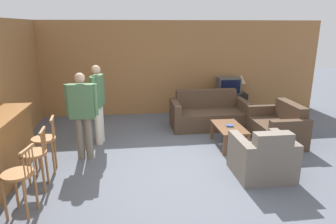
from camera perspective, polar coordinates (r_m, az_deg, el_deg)
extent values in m
plane|color=#565B66|center=(5.35, 2.42, -11.15)|extent=(24.00, 24.00, 0.00)
cube|color=#9E6B3D|center=(8.50, -1.75, 8.32)|extent=(9.40, 0.08, 2.60)
cube|color=#9E6B3D|center=(6.61, -29.02, 4.07)|extent=(0.08, 8.70, 2.60)
cylinder|color=#996638|center=(4.40, -26.74, -10.51)|extent=(0.46, 0.46, 0.04)
cylinder|color=#996638|center=(4.71, -26.95, -13.02)|extent=(0.04, 0.04, 0.58)
cylinder|color=#996638|center=(4.51, -28.69, -14.64)|extent=(0.04, 0.04, 0.58)
cylinder|color=#996638|center=(4.59, -23.84, -13.43)|extent=(0.04, 0.04, 0.58)
cylinder|color=#996638|center=(4.38, -25.46, -15.13)|extent=(0.04, 0.04, 0.58)
cylinder|color=#996638|center=(4.35, -24.32, -7.98)|extent=(0.02, 0.02, 0.31)
cylinder|color=#996638|center=(4.29, -24.79, -8.39)|extent=(0.02, 0.02, 0.31)
cylinder|color=#996638|center=(4.22, -25.27, -8.82)|extent=(0.02, 0.02, 0.31)
cylinder|color=#996638|center=(4.16, -25.77, -9.26)|extent=(0.02, 0.02, 0.31)
cube|color=#996638|center=(4.19, -25.30, -6.48)|extent=(0.09, 0.34, 0.04)
cylinder|color=#996638|center=(4.98, -24.33, -7.18)|extent=(0.42, 0.42, 0.04)
cylinder|color=#996638|center=(5.26, -25.10, -9.75)|extent=(0.04, 0.04, 0.58)
cylinder|color=#996638|center=(5.01, -25.83, -11.10)|extent=(0.04, 0.04, 0.58)
cylinder|color=#996638|center=(5.19, -22.09, -9.70)|extent=(0.04, 0.04, 0.58)
cylinder|color=#996638|center=(4.95, -22.67, -11.08)|extent=(0.04, 0.04, 0.58)
cylinder|color=#996638|center=(4.99, -22.37, -4.73)|extent=(0.02, 0.02, 0.31)
cylinder|color=#996638|center=(4.91, -22.54, -5.06)|extent=(0.02, 0.02, 0.31)
cylinder|color=#996638|center=(4.84, -22.72, -5.39)|extent=(0.02, 0.02, 0.31)
cylinder|color=#996638|center=(4.77, -22.90, -5.73)|extent=(0.02, 0.02, 0.31)
cube|color=#996638|center=(4.82, -22.84, -3.33)|extent=(0.06, 0.34, 0.04)
cylinder|color=#996638|center=(5.51, -22.62, -4.77)|extent=(0.44, 0.44, 0.04)
cylinder|color=#996638|center=(5.77, -23.47, -7.25)|extent=(0.04, 0.04, 0.58)
cylinder|color=#996638|center=(5.52, -23.91, -8.37)|extent=(0.04, 0.04, 0.58)
cylinder|color=#996638|center=(5.73, -20.71, -7.12)|extent=(0.04, 0.04, 0.58)
cylinder|color=#996638|center=(5.47, -21.02, -8.24)|extent=(0.04, 0.04, 0.58)
cylinder|color=#996638|center=(5.54, -20.92, -2.54)|extent=(0.02, 0.02, 0.31)
cylinder|color=#996638|center=(5.47, -21.01, -2.80)|extent=(0.02, 0.02, 0.31)
cylinder|color=#996638|center=(5.39, -21.10, -3.07)|extent=(0.02, 0.02, 0.31)
cylinder|color=#996638|center=(5.32, -21.19, -3.34)|extent=(0.02, 0.02, 0.31)
cube|color=#996638|center=(5.38, -21.23, -1.22)|extent=(0.07, 0.34, 0.04)
cube|color=#4C3828|center=(7.53, 7.78, -1.32)|extent=(1.54, 0.92, 0.43)
cube|color=#4C3828|center=(7.74, 7.23, 2.60)|extent=(1.54, 0.22, 0.46)
cube|color=#4C3828|center=(7.32, 1.37, -0.64)|extent=(0.16, 0.92, 0.68)
cube|color=#4C3828|center=(7.76, 13.89, -0.16)|extent=(0.16, 0.92, 0.68)
cube|color=#70665B|center=(5.38, 17.31, -9.21)|extent=(0.59, 0.88, 0.43)
cube|color=#70665B|center=(4.94, 19.28, -6.20)|extent=(0.59, 0.22, 0.44)
cube|color=#70665B|center=(5.49, 21.02, -7.65)|extent=(0.16, 0.88, 0.67)
cube|color=#70665B|center=(5.19, 13.59, -8.40)|extent=(0.16, 0.88, 0.67)
cube|color=#4C3828|center=(6.98, 19.73, -3.56)|extent=(0.85, 1.01, 0.43)
cube|color=#4C3828|center=(7.00, 22.35, -0.09)|extent=(0.22, 1.01, 0.43)
cube|color=#4C3828|center=(7.44, 17.82, -1.24)|extent=(0.85, 0.16, 0.66)
cube|color=#4C3828|center=(6.46, 22.13, -4.26)|extent=(0.85, 0.16, 0.66)
cube|color=brown|center=(6.36, 11.58, -2.82)|extent=(0.55, 0.99, 0.04)
cube|color=brown|center=(5.96, 10.72, -6.32)|extent=(0.06, 0.06, 0.40)
cube|color=brown|center=(6.12, 14.91, -6.00)|extent=(0.06, 0.06, 0.40)
cube|color=brown|center=(6.77, 8.38, -3.45)|extent=(0.06, 0.06, 0.40)
cube|color=brown|center=(6.91, 12.11, -3.24)|extent=(0.06, 0.06, 0.40)
cube|color=black|center=(8.75, 11.20, 1.59)|extent=(1.05, 0.45, 0.61)
cube|color=#4C4C4C|center=(8.64, 11.39, 4.99)|extent=(0.62, 0.42, 0.45)
cube|color=black|center=(8.44, 11.85, 4.71)|extent=(0.55, 0.01, 0.38)
cube|color=navy|center=(6.34, 11.67, -2.56)|extent=(0.17, 0.15, 0.03)
cylinder|color=brown|center=(8.80, 13.61, 3.65)|extent=(0.16, 0.16, 0.02)
cylinder|color=brown|center=(8.77, 13.67, 4.55)|extent=(0.03, 0.03, 0.26)
cone|color=tan|center=(8.73, 13.78, 6.13)|extent=(0.27, 0.27, 0.23)
cylinder|color=silver|center=(6.50, -13.11, -2.61)|extent=(0.14, 0.14, 0.82)
cylinder|color=silver|center=(6.64, -12.72, -2.17)|extent=(0.14, 0.14, 0.82)
cube|color=#4C754C|center=(6.38, -13.32, 3.91)|extent=(0.27, 0.48, 0.65)
cylinder|color=#4C754C|center=(6.14, -14.01, 3.65)|extent=(0.09, 0.09, 0.60)
cylinder|color=#4C754C|center=(6.61, -12.71, 4.59)|extent=(0.09, 0.09, 0.60)
sphere|color=tan|center=(6.31, -13.58, 7.81)|extent=(0.19, 0.19, 0.19)
cylinder|color=#756B5B|center=(5.87, -14.84, -4.85)|extent=(0.14, 0.14, 0.81)
cylinder|color=#756B5B|center=(5.90, -16.36, -4.86)|extent=(0.14, 0.14, 0.81)
cube|color=#4C754C|center=(5.68, -16.15, 1.97)|extent=(0.46, 0.20, 0.64)
cylinder|color=#4C754C|center=(5.63, -13.68, 2.30)|extent=(0.09, 0.09, 0.59)
cylinder|color=#4C754C|center=(5.73, -18.61, 2.14)|extent=(0.09, 0.09, 0.59)
sphere|color=tan|center=(5.59, -16.49, 6.24)|extent=(0.18, 0.18, 0.18)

